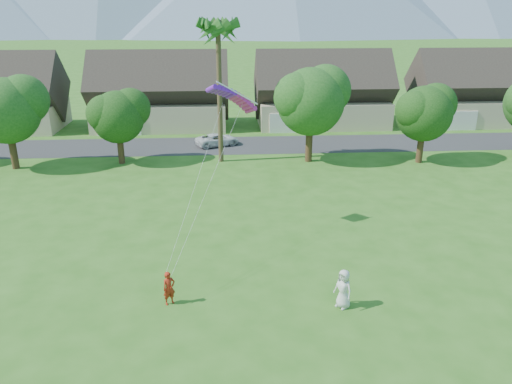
{
  "coord_description": "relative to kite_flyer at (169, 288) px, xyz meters",
  "views": [
    {
      "loc": [
        -1.66,
        -15.57,
        13.36
      ],
      "look_at": [
        0.0,
        10.0,
        3.8
      ],
      "focal_mm": 35.0,
      "sensor_mm": 36.0,
      "label": 1
    }
  ],
  "objects": [
    {
      "name": "watcher",
      "position": [
        8.17,
        -0.81,
        0.13
      ],
      "size": [
        1.07,
        1.13,
        1.94
      ],
      "primitive_type": "imported",
      "rotation": [
        0.0,
        0.0,
        -0.92
      ],
      "color": "silver",
      "rests_on": "ground"
    },
    {
      "name": "parked_car",
      "position": [
        2.05,
        28.83,
        -0.22
      ],
      "size": [
        4.87,
        3.56,
        1.23
      ],
      "primitive_type": "imported",
      "rotation": [
        0.0,
        0.0,
        1.96
      ],
      "color": "silver",
      "rests_on": "ground"
    },
    {
      "name": "houses_row",
      "position": [
        4.94,
        37.82,
        2.6
      ],
      "size": [
        72.75,
        8.19,
        8.86
      ],
      "color": "beige",
      "rests_on": "ground"
    },
    {
      "name": "fan_palm",
      "position": [
        2.45,
        23.33,
        10.96
      ],
      "size": [
        3.0,
        3.0,
        13.8
      ],
      "color": "#4C3D26",
      "rests_on": "ground"
    },
    {
      "name": "street",
      "position": [
        4.45,
        28.83,
        -0.84
      ],
      "size": [
        90.0,
        7.0,
        0.01
      ],
      "primitive_type": "cube",
      "color": "#2D2D30",
      "rests_on": "ground"
    },
    {
      "name": "kite_flyer",
      "position": [
        0.0,
        0.0,
        0.0
      ],
      "size": [
        0.73,
        0.66,
        1.68
      ],
      "primitive_type": "imported",
      "rotation": [
        0.0,
        0.0,
        0.54
      ],
      "color": "#A12412",
      "rests_on": "ground"
    },
    {
      "name": "parafoil_kite",
      "position": [
        3.34,
        8.8,
        7.58
      ],
      "size": [
        3.24,
        1.4,
        0.5
      ],
      "rotation": [
        0.0,
        0.0,
        0.3
      ],
      "color": "purple",
      "rests_on": "ground"
    },
    {
      "name": "ground",
      "position": [
        4.45,
        -5.17,
        -0.84
      ],
      "size": [
        500.0,
        500.0,
        0.0
      ],
      "primitive_type": "plane",
      "color": "#2D6019",
      "rests_on": "ground"
    },
    {
      "name": "tree_row",
      "position": [
        3.3,
        22.75,
        4.05
      ],
      "size": [
        62.27,
        6.67,
        8.45
      ],
      "color": "#47301C",
      "rests_on": "ground"
    }
  ]
}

